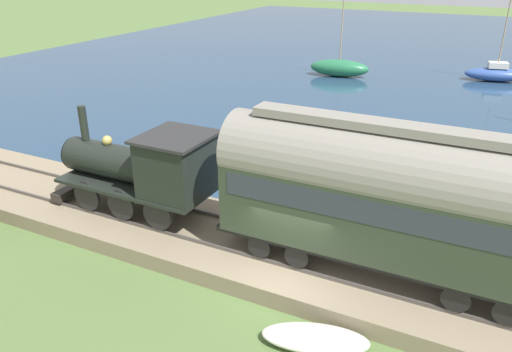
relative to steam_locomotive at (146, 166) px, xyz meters
name	(u,v)px	position (x,y,z in m)	size (l,w,h in m)	color
ground_plane	(284,293)	(-1.38, -5.94, -2.48)	(200.00, 200.00, 0.00)	#516B38
harbor_water	(456,54)	(42.52, -5.94, -2.48)	(80.00, 80.00, 0.01)	navy
rail_embankment	(301,262)	(0.00, -5.94, -2.20)	(4.44, 56.00, 0.69)	#84755B
steam_locomotive	(146,166)	(0.00, 0.00, 0.00)	(2.41, 6.33, 3.64)	black
passenger_coach	(387,194)	(0.00, -8.37, 0.75)	(2.28, 9.95, 4.60)	black
sailboat_green	(339,68)	(27.47, 1.67, -1.77)	(2.32, 5.03, 6.66)	#236B42
sailboat_blue	(496,73)	(31.43, -10.11, -1.86)	(2.56, 5.02, 8.36)	#335199
rowboat_off_pier	(240,124)	(11.96, 2.71, -2.32)	(0.95, 1.93, 0.31)	beige
rowboat_far_out	(182,130)	(9.48, 5.13, -2.29)	(1.89, 2.69, 0.38)	silver
beached_dinghy	(315,338)	(-3.03, -7.54, -2.26)	(1.88, 3.00, 0.44)	beige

